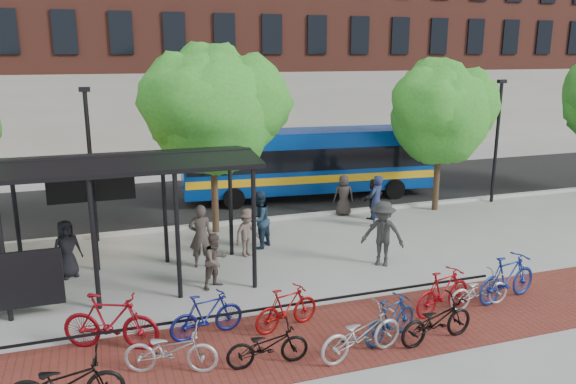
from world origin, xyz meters
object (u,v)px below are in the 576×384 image
object	(u,v)px
bike_0	(65,383)
pedestrian_2	(259,220)
bike_2	(171,350)
pedestrian_0	(67,249)
bike_3	(207,315)
pedestrian_1	(201,236)
bus	(310,159)
bike_8	(437,320)
bike_4	(268,345)
bus_shelter	(42,182)
pedestrian_6	(344,195)
bike_9	(443,292)
pedestrian_8	(216,261)
tree_c	(442,109)
pedestrian_3	(247,233)
bike_7	(391,319)
bike_6	(361,333)
pedestrian_9	(383,234)
pedestrian_5	(374,199)
bike_10	(479,290)
bike_5	(287,308)
tree_b	(214,105)
pedestrian_7	(376,201)
lamp_post_right	(497,138)

from	to	relation	value
bike_0	pedestrian_2	distance (m)	9.07
bike_2	pedestrian_0	size ratio (longest dim) A/B	1.12
bike_3	pedestrian_1	bearing A→B (deg)	-20.30
bus	bike_2	world-z (taller)	bus
bike_3	pedestrian_1	world-z (taller)	pedestrian_1
bike_8	bike_4	bearing A→B (deg)	77.92
bus_shelter	bike_8	distance (m)	10.10
pedestrian_6	bike_4	bearing A→B (deg)	72.00
bike_0	bike_4	xyz separation A→B (m)	(3.79, 0.24, -0.08)
bus_shelter	bike_0	distance (m)	6.03
bike_9	pedestrian_8	xyz separation A→B (m)	(-4.90, 3.31, 0.21)
tree_c	pedestrian_3	size ratio (longest dim) A/B	3.89
bike_4	bike_7	xyz separation A→B (m)	(2.86, 0.12, 0.06)
bike_6	pedestrian_9	xyz separation A→B (m)	(2.90, 4.52, 0.45)
bike_2	bike_8	xyz separation A→B (m)	(5.65, -0.64, 0.01)
bike_4	pedestrian_5	bearing A→B (deg)	-35.96
tree_c	pedestrian_0	xyz separation A→B (m)	(-13.87, -2.78, -3.22)
bike_7	bus	bearing A→B (deg)	-35.96
bike_10	pedestrian_1	size ratio (longest dim) A/B	0.91
pedestrian_9	bike_5	bearing A→B (deg)	-106.24
bike_0	bike_5	distance (m)	4.92
bike_6	pedestrian_1	size ratio (longest dim) A/B	1.06
pedestrian_6	tree_b	bearing A→B (deg)	19.21
pedestrian_6	bus	bearing A→B (deg)	-71.26
bike_5	bike_9	distance (m)	3.88
tree_c	bike_9	xyz separation A→B (m)	(-5.17, -8.16, -3.50)
bike_3	bike_9	world-z (taller)	bike_9
pedestrian_2	pedestrian_7	distance (m)	4.79
bus_shelter	bike_6	size ratio (longest dim) A/B	5.25
bike_10	pedestrian_9	size ratio (longest dim) A/B	0.88
bike_3	bike_7	world-z (taller)	bike_3
tree_c	pedestrian_0	size ratio (longest dim) A/B	3.57
bike_3	pedestrian_5	bearing A→B (deg)	-59.21
bike_7	pedestrian_8	distance (m)	5.10
bus	bike_6	distance (m)	13.46
lamp_post_right	pedestrian_6	size ratio (longest dim) A/B	3.21
pedestrian_2	pedestrian_8	world-z (taller)	pedestrian_2
bike_9	pedestrian_0	world-z (taller)	pedestrian_0
bus_shelter	bike_10	bearing A→B (deg)	-23.39
bus_shelter	bike_7	size ratio (longest dim) A/B	6.27
pedestrian_9	pedestrian_6	bearing A→B (deg)	115.89
bus_shelter	bike_9	bearing A→B (deg)	-25.57
bike_5	pedestrian_1	world-z (taller)	pedestrian_1
lamp_post_right	bike_4	world-z (taller)	lamp_post_right
tree_c	bike_5	world-z (taller)	tree_c
bike_2	pedestrian_1	size ratio (longest dim) A/B	0.98
bike_8	bike_10	bearing A→B (deg)	-68.14
bike_3	bike_5	world-z (taller)	bike_3
bike_6	pedestrian_8	size ratio (longest dim) A/B	1.33
bus_shelter	tree_b	size ratio (longest dim) A/B	1.64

